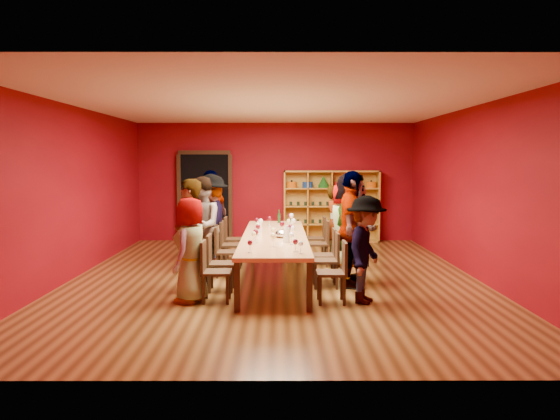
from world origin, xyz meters
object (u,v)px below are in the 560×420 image
Objects in this scene: chair_person_left_0 at (211,268)px; chair_person_left_1 at (216,260)px; chair_person_left_4 at (231,236)px; chair_person_right_3 at (322,241)px; tasting_table at (275,238)px; person_left_3 at (211,221)px; person_left_0 at (191,250)px; chair_person_right_2 at (328,252)px; chair_person_right_4 at (319,235)px; spittoon_bowl at (283,234)px; person_left_1 at (189,235)px; person_right_4 at (334,222)px; person_right_0 at (366,249)px; chair_person_left_2 at (223,249)px; chair_person_right_0 at (337,269)px; person_left_2 at (201,227)px; chair_person_left_3 at (227,242)px; chair_person_right_1 at (330,257)px; person_right_3 at (342,225)px; person_left_4 at (212,215)px; person_right_2 at (351,227)px; wine_bottle at (279,218)px; person_right_1 at (351,229)px; shelving_unit at (331,203)px.

chair_person_left_1 is at bearing 90.00° from chair_person_left_0.
chair_person_left_0 and chair_person_left_4 have the same top height.
chair_person_right_3 is (1.82, 2.05, 0.00)m from chair_person_left_1.
person_left_3 is (-1.21, 0.94, 0.20)m from tasting_table.
chair_person_right_2 is at bearing 138.16° from person_left_0.
chair_person_right_4 reaches higher than spittoon_bowl.
person_left_1 is 3.80m from person_right_4.
person_right_0 is (2.23, -0.72, 0.28)m from chair_person_left_1.
chair_person_right_0 is (1.82, -1.80, 0.00)m from chair_person_left_2.
tasting_table is 1.32m from person_left_2.
person_left_0 reaches higher than chair_person_left_3.
person_left_3 reaches higher than chair_person_right_0.
chair_person_right_1 is at bearing -90.00° from chair_person_right_4.
person_right_4 is (-0.09, 3.52, -0.01)m from person_right_0.
person_left_1 is at bearing 108.09° from person_right_3.
person_left_4 is at bearing 172.22° from person_left_2.
person_left_2 reaches higher than tasting_table.
chair_person_left_4 is at bearing 90.00° from chair_person_left_0.
person_left_2 is 2.62m from person_right_2.
person_left_0 is 5.78× the size of spittoon_bowl.
chair_person_left_0 reaches higher than spittoon_bowl.
chair_person_left_2 is 3.20× the size of wine_bottle.
chair_person_right_1 is at bearing -90.00° from chair_person_right_2.
person_left_1 is 1.63m from spittoon_bowl.
chair_person_left_2 is (0.29, 1.73, -0.26)m from person_left_0.
person_right_1 reaches higher than chair_person_right_1.
chair_person_right_2 is 0.48× the size of person_right_2.
person_right_4 is (0.32, 2.06, 0.27)m from chair_person_right_2.
chair_person_right_4 is at bearing 115.33° from person_left_4.
chair_person_right_2 is at bearing -32.63° from chair_person_left_3.
person_left_2 is 1.99× the size of chair_person_right_2.
tasting_table is 1.43m from chair_person_right_3.
chair_person_left_4 is (0.00, 1.61, 0.00)m from chair_person_left_2.
shelving_unit is 4.12m from chair_person_left_3.
chair_person_right_2 is 1.31m from chair_person_right_3.
person_left_3 is at bearing 110.10° from chair_person_left_2.
person_left_2 is at bearing 165.40° from spittoon_bowl.
person_left_2 is at bearing -142.06° from chair_person_right_4.
chair_person_right_0 is at bearing -61.90° from chair_person_left_4.
person_left_3 is at bearing -165.04° from person_left_0.
person_left_3 is at bearing 180.00° from chair_person_left_3.
tasting_table is 1.91m from wine_bottle.
person_left_1 reaches higher than tasting_table.
wine_bottle is at bearing 103.00° from chair_person_right_0.
person_right_3 reaches higher than chair_person_left_0.
spittoon_bowl is at bearing -105.34° from shelving_unit.
chair_person_right_2 is 2.10m from person_right_4.
chair_person_left_2 reaches higher than spittoon_bowl.
chair_person_left_3 is at bearing -124.31° from shelving_unit.
chair_person_left_0 is at bearing 177.96° from chair_person_right_0.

